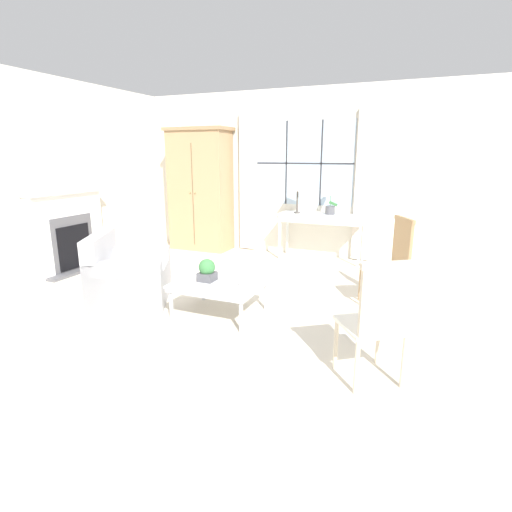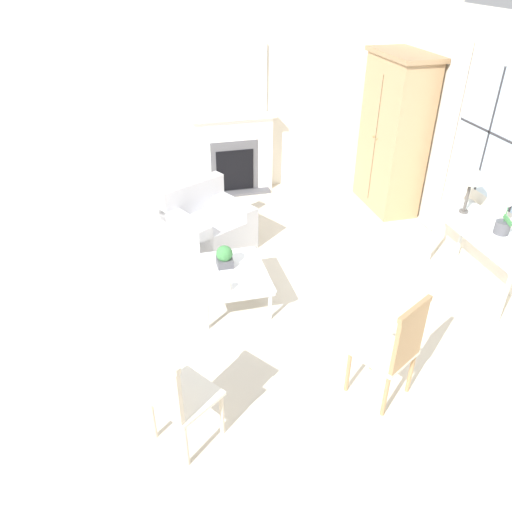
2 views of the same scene
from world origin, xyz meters
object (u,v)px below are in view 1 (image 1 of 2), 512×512
object	(u,v)px
console_table	(322,219)
armchair_upholstered	(128,279)
potted_plant_small	(207,270)
potted_orchid	(330,203)
coffee_table	(220,285)
armoire	(200,190)
pillar_candle	(243,283)
table_lamp	(298,184)
accent_chair_wooden	(378,316)
fireplace	(67,224)
side_chair_wooden	(393,257)

from	to	relation	value
console_table	armchair_upholstered	distance (m)	3.29
armchair_upholstered	potted_plant_small	world-z (taller)	armchair_upholstered
potted_orchid	coffee_table	xyz separation A→B (m)	(-0.55, -2.81, -0.62)
armoire	potted_plant_small	world-z (taller)	armoire
potted_orchid	coffee_table	size ratio (longest dim) A/B	0.55
coffee_table	pillar_candle	world-z (taller)	pillar_candle
armoire	potted_orchid	xyz separation A→B (m)	(2.40, 0.06, -0.14)
table_lamp	coffee_table	bearing A→B (deg)	-90.40
armchair_upholstered	accent_chair_wooden	size ratio (longest dim) A/B	1.21
table_lamp	potted_plant_small	distance (m)	2.85
accent_chair_wooden	pillar_candle	xyz separation A→B (m)	(-1.41, 0.67, -0.13)
potted_orchid	coffee_table	distance (m)	2.93
potted_orchid	armchair_upholstered	size ratio (longest dim) A/B	0.42
fireplace	pillar_candle	distance (m)	3.33
coffee_table	pillar_candle	bearing A→B (deg)	-16.53
table_lamp	side_chair_wooden	world-z (taller)	table_lamp
armchair_upholstered	fireplace	bearing A→B (deg)	157.72
table_lamp	potted_plant_small	bearing A→B (deg)	-93.19
armchair_upholstered	side_chair_wooden	distance (m)	3.11
console_table	coffee_table	xyz separation A→B (m)	(-0.43, -2.77, -0.35)
potted_orchid	pillar_candle	size ratio (longest dim) A/B	4.22
fireplace	console_table	size ratio (longest dim) A/B	1.57
console_table	potted_orchid	size ratio (longest dim) A/B	2.77
potted_orchid	table_lamp	bearing A→B (deg)	-170.11
side_chair_wooden	potted_orchid	bearing A→B (deg)	122.69
armchair_upholstered	side_chair_wooden	size ratio (longest dim) A/B	1.17
armoire	potted_plant_small	distance (m)	3.33
potted_plant_small	coffee_table	bearing A→B (deg)	14.33
fireplace	coffee_table	distance (m)	3.00
console_table	side_chair_wooden	size ratio (longest dim) A/B	1.35
fireplace	potted_plant_small	size ratio (longest dim) A/B	8.99
armoire	table_lamp	size ratio (longest dim) A/B	3.69
table_lamp	side_chair_wooden	bearing A→B (deg)	-45.20
armchair_upholstered	pillar_candle	distance (m)	1.55
fireplace	accent_chair_wooden	distance (m)	4.85
console_table	potted_orchid	distance (m)	0.30
potted_orchid	accent_chair_wooden	xyz separation A→B (m)	(1.18, -3.58, -0.40)
table_lamp	armchair_upholstered	world-z (taller)	table_lamp
table_lamp	armchair_upholstered	size ratio (longest dim) A/B	0.49
console_table	pillar_candle	bearing A→B (deg)	-91.98
accent_chair_wooden	coffee_table	distance (m)	1.91
console_table	potted_plant_small	world-z (taller)	console_table
potted_plant_small	pillar_candle	bearing A→B (deg)	-7.76
console_table	side_chair_wooden	bearing A→B (deg)	-53.95
coffee_table	potted_plant_small	size ratio (longest dim) A/B	3.77
armoire	pillar_candle	size ratio (longest dim) A/B	18.34
armchair_upholstered	coffee_table	size ratio (longest dim) A/B	1.32
console_table	coffee_table	world-z (taller)	console_table
accent_chair_wooden	pillar_candle	size ratio (longest dim) A/B	8.39
fireplace	console_table	xyz separation A→B (m)	(3.33, 2.13, -0.04)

